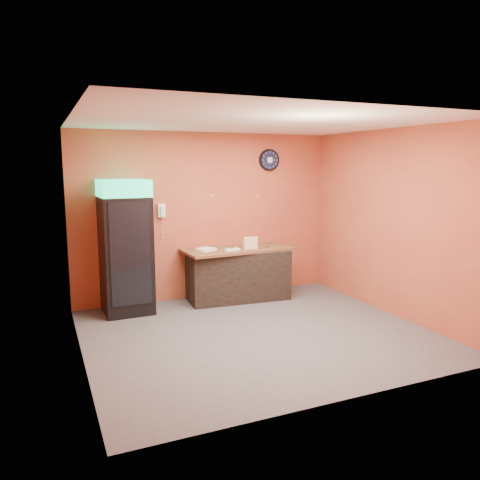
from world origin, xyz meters
TOP-DOWN VIEW (x-y plane):
  - floor at (0.00, 0.00)m, footprint 4.50×4.50m
  - back_wall at (0.00, 2.00)m, footprint 4.50×0.02m
  - left_wall at (-2.25, 0.00)m, footprint 0.02×4.00m
  - right_wall at (2.25, 0.00)m, footprint 0.02×4.00m
  - ceiling at (0.00, 0.00)m, footprint 4.50×4.00m
  - beverage_cooler at (-1.44, 1.60)m, footprint 0.73×0.75m
  - prep_counter at (0.41, 1.63)m, footprint 1.72×0.86m
  - wall_clock at (1.17, 1.97)m, footprint 0.38×0.06m
  - wall_phone at (-0.79, 1.95)m, footprint 0.12×0.10m
  - butcher_paper at (0.41, 1.63)m, footprint 1.86×0.90m
  - sub_roll_stack at (0.59, 1.49)m, footprint 0.24×0.10m
  - wrapped_sandwich_left at (-0.13, 1.57)m, footprint 0.31×0.24m
  - wrapped_sandwich_mid at (0.23, 1.43)m, footprint 0.27×0.15m
  - wrapped_sandwich_right at (-0.18, 1.72)m, footprint 0.28×0.21m
  - kitchen_tool at (0.38, 1.59)m, footprint 0.06×0.06m

SIDE VIEW (x-z plane):
  - floor at x=0.00m, z-range 0.00..0.00m
  - prep_counter at x=0.41m, z-range 0.00..0.84m
  - butcher_paper at x=0.41m, z-range 0.84..0.88m
  - wrapped_sandwich_mid at x=0.23m, z-range 0.88..0.91m
  - wrapped_sandwich_right at x=-0.18m, z-range 0.88..0.91m
  - wrapped_sandwich_left at x=-0.13m, z-range 0.88..0.92m
  - kitchen_tool at x=0.38m, z-range 0.88..0.93m
  - sub_roll_stack at x=0.59m, z-range 0.88..1.07m
  - beverage_cooler at x=-1.44m, z-range -0.02..2.02m
  - back_wall at x=0.00m, z-range 0.00..2.80m
  - left_wall at x=-2.25m, z-range 0.00..2.80m
  - right_wall at x=2.25m, z-range 0.00..2.80m
  - wall_phone at x=-0.79m, z-range 1.42..1.64m
  - wall_clock at x=1.17m, z-range 2.16..2.54m
  - ceiling at x=0.00m, z-range 2.79..2.81m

